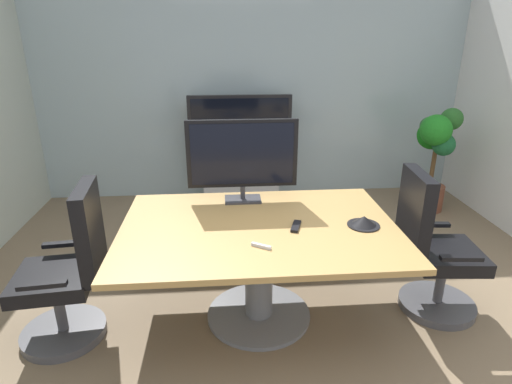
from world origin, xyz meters
TOP-DOWN VIEW (x-y plane):
  - ground_plane at (0.00, 0.00)m, footprint 6.77×6.77m
  - wall_back_glass_partition at (0.00, 2.88)m, footprint 5.25×0.10m
  - conference_table at (-0.15, 0.26)m, footprint 1.88×1.29m
  - office_chair_left at (-1.42, 0.17)m, footprint 0.62×0.59m
  - office_chair_right at (1.13, 0.26)m, footprint 0.61×0.59m
  - tv_monitor at (-0.23, 0.74)m, footprint 0.84×0.18m
  - wall_display_unit at (-0.17, 2.53)m, footprint 1.20×0.36m
  - potted_plant at (2.01, 2.09)m, footprint 0.51×0.60m
  - conference_phone at (0.57, 0.21)m, footprint 0.22×0.22m
  - remote_control at (0.10, 0.22)m, footprint 0.10×0.18m
  - whiteboard_marker at (-0.16, -0.04)m, footprint 0.12×0.08m

SIDE VIEW (x-z plane):
  - ground_plane at x=0.00m, z-range 0.00..0.00m
  - wall_display_unit at x=-0.17m, z-range -0.21..1.10m
  - office_chair_left at x=-1.42m, z-range -0.09..1.00m
  - office_chair_right at x=1.13m, z-range -0.09..1.00m
  - conference_table at x=-0.15m, z-range 0.19..0.94m
  - potted_plant at x=2.01m, z-range 0.15..1.35m
  - remote_control at x=0.10m, z-range 0.74..0.76m
  - whiteboard_marker at x=-0.16m, z-range 0.74..0.76m
  - conference_phone at x=0.57m, z-range 0.74..0.81m
  - tv_monitor at x=-0.23m, z-range 0.78..1.42m
  - wall_back_glass_partition at x=0.00m, z-range 0.00..2.72m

